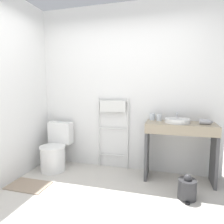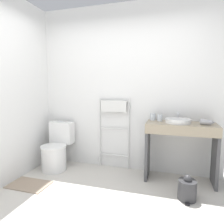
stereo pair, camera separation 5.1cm
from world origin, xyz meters
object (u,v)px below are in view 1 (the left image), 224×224
towel_radiator (113,117)px  cup_near_edge (159,118)px  toilet (55,150)px  cup_near_wall (152,117)px  sink_basin (177,121)px  hair_dryer (205,122)px  trash_bin (187,188)px

towel_radiator → cup_near_edge: 0.76m
toilet → cup_near_wall: (1.57, 0.26, 0.59)m
cup_near_edge → towel_radiator: bearing=172.7°
toilet → sink_basin: sink_basin is taller
towel_radiator → sink_basin: (1.01, -0.19, 0.01)m
hair_dryer → trash_bin: hair_dryer is taller
toilet → sink_basin: (1.94, 0.11, 0.58)m
cup_near_edge → trash_bin: cup_near_edge is taller
sink_basin → towel_radiator: bearing=169.6°
cup_near_edge → trash_bin: (0.38, -0.58, -0.78)m
cup_near_wall → trash_bin: 1.12m
sink_basin → trash_bin: sink_basin is taller
cup_near_edge → toilet: bearing=-173.1°
sink_basin → hair_dryer: hair_dryer is taller
sink_basin → hair_dryer: size_ratio=1.91×
toilet → sink_basin: 2.02m
toilet → trash_bin: bearing=-10.5°
toilet → hair_dryer: (2.30, 0.09, 0.58)m
toilet → sink_basin: bearing=3.3°
trash_bin → toilet: bearing=169.5°
hair_dryer → cup_near_edge: bearing=170.1°
cup_near_edge → trash_bin: 1.05m
sink_basin → cup_near_edge: 0.28m
towel_radiator → trash_bin: towel_radiator is taller
trash_bin → hair_dryer: bearing=63.2°
trash_bin → cup_near_edge: bearing=123.4°
toilet → trash_bin: toilet is taller
toilet → towel_radiator: 1.12m
cup_near_edge → trash_bin: bearing=-56.6°
toilet → cup_near_edge: size_ratio=8.03×
toilet → cup_near_edge: (1.67, 0.20, 0.59)m
towel_radiator → sink_basin: bearing=-10.4°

